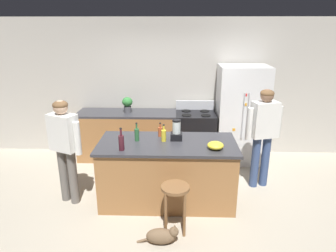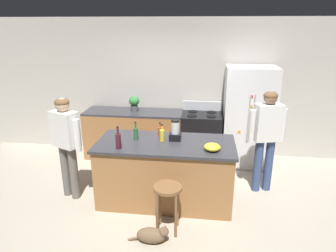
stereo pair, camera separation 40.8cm
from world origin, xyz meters
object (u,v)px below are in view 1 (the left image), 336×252
object	(u,v)px
bottle_wine	(121,142)
blender_appliance	(176,131)
bottle_cooking_sauce	(160,131)
mixing_bowl	(216,145)
refrigerator	(241,115)
bar_stool	(175,196)
bottle_olive_oil	(137,134)
person_by_sink_right	(263,129)
stove_range	(195,136)
bottle_soda	(164,135)
kitchen_island	(167,172)
cat	(162,236)
potted_plant	(127,104)
person_by_island_left	(65,142)

from	to	relation	value
bottle_wine	blender_appliance	bearing A→B (deg)	29.76
bottle_cooking_sauce	mixing_bowl	distance (m)	0.91
refrigerator	mixing_bowl	world-z (taller)	refrigerator
refrigerator	bar_stool	distance (m)	2.57
bottle_olive_oil	person_by_sink_right	bearing A→B (deg)	12.62
stove_range	bottle_olive_oil	size ratio (longest dim) A/B	4.08
bottle_olive_oil	bottle_soda	xyz separation A→B (m)	(0.39, -0.01, -0.01)
bottle_cooking_sauce	mixing_bowl	world-z (taller)	bottle_cooking_sauce
stove_range	bottle_soda	size ratio (longest dim) A/B	4.39
kitchen_island	bottle_olive_oil	world-z (taller)	bottle_olive_oil
blender_appliance	bottle_cooking_sauce	xyz separation A→B (m)	(-0.25, 0.13, -0.05)
cat	blender_appliance	size ratio (longest dim) A/B	1.70
cat	bottle_cooking_sauce	bearing A→B (deg)	93.96
kitchen_island	stove_range	world-z (taller)	stove_range
refrigerator	bottle_olive_oil	distance (m)	2.31
kitchen_island	person_by_sink_right	size ratio (longest dim) A/B	1.22
bar_stool	bottle_soda	bearing A→B (deg)	103.03
kitchen_island	mixing_bowl	world-z (taller)	mixing_bowl
bar_stool	blender_appliance	size ratio (longest dim) A/B	2.12
stove_range	potted_plant	xyz separation A→B (m)	(-1.31, 0.03, 0.63)
blender_appliance	bottle_soda	xyz separation A→B (m)	(-0.18, -0.07, -0.03)
person_by_island_left	mixing_bowl	xyz separation A→B (m)	(2.14, -0.14, 0.04)
kitchen_island	stove_range	bearing A→B (deg)	72.07
cat	bar_stool	bearing A→B (deg)	58.88
person_by_sink_right	bar_stool	xyz separation A→B (m)	(-1.38, -1.21, -0.48)
kitchen_island	bottle_olive_oil	distance (m)	0.73
stove_range	refrigerator	bearing A→B (deg)	-1.65
stove_range	cat	bearing A→B (deg)	-101.83
bottle_soda	bottle_cooking_sauce	size ratio (longest dim) A/B	1.19
bar_stool	blender_appliance	distance (m)	1.02
blender_appliance	bottle_soda	world-z (taller)	blender_appliance
bottle_wine	potted_plant	bearing A→B (deg)	96.54
cat	potted_plant	distance (m)	2.83
bottle_cooking_sauce	bottle_soda	bearing A→B (deg)	-73.02
person_by_island_left	person_by_sink_right	distance (m)	3.03
bottle_cooking_sauce	blender_appliance	bearing A→B (deg)	-27.64
person_by_sink_right	blender_appliance	size ratio (longest dim) A/B	5.36
bottle_olive_oil	bottle_cooking_sauce	world-z (taller)	bottle_olive_oil
bottle_wine	mixing_bowl	xyz separation A→B (m)	(1.27, 0.08, -0.07)
refrigerator	mixing_bowl	size ratio (longest dim) A/B	8.25
stove_range	bottle_cooking_sauce	bearing A→B (deg)	-115.65
person_by_island_left	potted_plant	size ratio (longest dim) A/B	5.25
bottle_soda	stove_range	bearing A→B (deg)	69.60
person_by_sink_right	bottle_soda	bearing A→B (deg)	-164.13
cat	bottle_soda	xyz separation A→B (m)	(-0.02, 1.03, 0.93)
potted_plant	bottle_wine	distance (m)	1.86
person_by_island_left	potted_plant	world-z (taller)	person_by_island_left
refrigerator	bottle_soda	distance (m)	2.02
mixing_bowl	cat	bearing A→B (deg)	-132.33
refrigerator	mixing_bowl	xyz separation A→B (m)	(-0.68, -1.71, 0.07)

